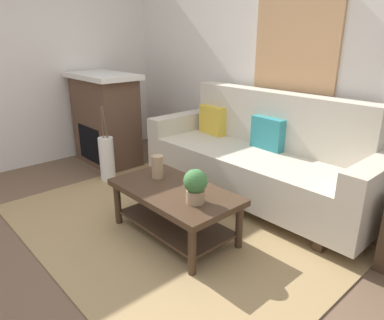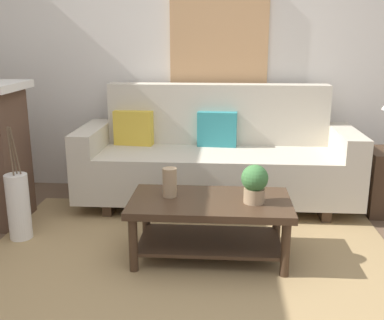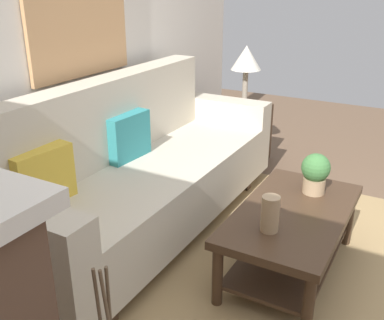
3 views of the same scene
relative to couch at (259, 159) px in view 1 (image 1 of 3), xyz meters
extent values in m
plane|color=brown|center=(-0.16, -1.55, -0.43)|extent=(8.85, 8.85, 0.00)
cube|color=silver|center=(-0.16, 0.54, 0.92)|extent=(4.85, 0.10, 2.70)
cube|color=silver|center=(-2.64, -1.03, 0.92)|extent=(0.10, 5.03, 2.70)
cube|color=#A38456|center=(-0.16, -1.05, -0.43)|extent=(2.92, 2.07, 0.01)
cube|color=beige|center=(0.00, -0.06, -0.11)|extent=(2.05, 0.84, 0.40)
cube|color=beige|center=(0.00, 0.26, 0.37)|extent=(2.05, 0.20, 0.56)
cube|color=beige|center=(-1.13, -0.06, -0.01)|extent=(0.20, 0.84, 0.60)
cube|color=beige|center=(1.13, -0.06, -0.01)|extent=(0.20, 0.84, 0.60)
cube|color=#422D1E|center=(-0.93, -0.06, -0.37)|extent=(0.08, 0.74, 0.12)
cube|color=#422D1E|center=(0.93, -0.06, -0.37)|extent=(0.08, 0.74, 0.12)
cube|color=gold|center=(-0.78, 0.12, 0.25)|extent=(0.37, 0.16, 0.32)
cube|color=teal|center=(0.00, 0.12, 0.25)|extent=(0.37, 0.14, 0.32)
cube|color=#422D1E|center=(-0.02, -1.08, -0.03)|extent=(1.10, 0.60, 0.05)
cube|color=#422D1E|center=(-0.02, -1.08, -0.31)|extent=(0.98, 0.50, 0.02)
cylinder|color=#422D1E|center=(-0.51, -1.33, -0.24)|extent=(0.06, 0.06, 0.38)
cylinder|color=#422D1E|center=(0.47, -1.33, -0.24)|extent=(0.06, 0.06, 0.38)
cylinder|color=#422D1E|center=(-0.51, -0.83, -0.24)|extent=(0.06, 0.06, 0.38)
cylinder|color=#422D1E|center=(0.47, -0.83, -0.24)|extent=(0.06, 0.06, 0.38)
cylinder|color=tan|center=(-0.31, -1.04, 0.10)|extent=(0.10, 0.10, 0.20)
cylinder|color=tan|center=(0.27, -1.12, 0.05)|extent=(0.14, 0.14, 0.10)
sphere|color=#3E753B|center=(0.27, -1.12, 0.17)|extent=(0.18, 0.18, 0.18)
cube|color=brown|center=(-2.04, -0.56, 0.12)|extent=(0.90, 0.50, 1.10)
cube|color=black|center=(-2.04, -0.81, -0.13)|extent=(0.52, 0.02, 0.44)
cube|color=silver|center=(-2.04, -0.56, 0.70)|extent=(1.02, 0.58, 0.06)
cylinder|color=white|center=(-1.47, -0.89, -0.17)|extent=(0.17, 0.17, 0.52)
cylinder|color=brown|center=(-1.45, -0.89, 0.27)|extent=(0.04, 0.04, 0.36)
cylinder|color=brown|center=(-1.48, -0.87, 0.27)|extent=(0.04, 0.02, 0.36)
cylinder|color=brown|center=(-1.48, -0.91, 0.27)|extent=(0.03, 0.03, 0.36)
cube|color=tan|center=(0.00, 0.47, 1.10)|extent=(0.93, 0.03, 0.92)
camera|label=1|loc=(2.01, -2.74, 1.18)|focal=33.02mm
camera|label=2|loc=(0.06, -4.03, 1.08)|focal=42.88mm
camera|label=3|loc=(-2.34, -1.69, 1.27)|focal=41.84mm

